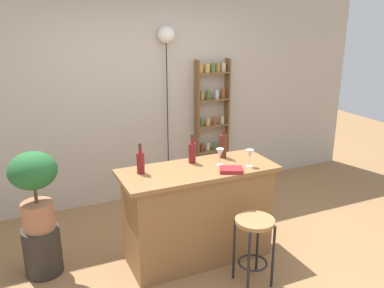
# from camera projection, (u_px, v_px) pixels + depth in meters

# --- Properties ---
(ground) EXTENTS (12.00, 12.00, 0.00)m
(ground) POSITION_uv_depth(u_px,v_px,m) (211.00, 272.00, 3.88)
(ground) COLOR olive
(back_wall) EXTENTS (6.40, 0.10, 2.80)m
(back_wall) POSITION_uv_depth(u_px,v_px,m) (142.00, 91.00, 5.15)
(back_wall) COLOR #BCB2A3
(back_wall) RESTS_ON ground
(kitchen_counter) EXTENTS (1.48, 0.60, 0.94)m
(kitchen_counter) POSITION_uv_depth(u_px,v_px,m) (198.00, 213.00, 4.00)
(kitchen_counter) COLOR olive
(kitchen_counter) RESTS_ON ground
(bar_stool) EXTENTS (0.34, 0.34, 0.63)m
(bar_stool) POSITION_uv_depth(u_px,v_px,m) (254.00, 236.00, 3.59)
(bar_stool) COLOR black
(bar_stool) RESTS_ON ground
(spice_shelf) EXTENTS (0.46, 0.14, 1.76)m
(spice_shelf) POSITION_uv_depth(u_px,v_px,m) (212.00, 123.00, 5.53)
(spice_shelf) COLOR brown
(spice_shelf) RESTS_ON ground
(plant_stool) EXTENTS (0.34, 0.34, 0.46)m
(plant_stool) POSITION_uv_depth(u_px,v_px,m) (43.00, 251.00, 3.81)
(plant_stool) COLOR #2D2823
(plant_stool) RESTS_ON ground
(potted_plant) EXTENTS (0.42, 0.38, 0.73)m
(potted_plant) POSITION_uv_depth(u_px,v_px,m) (34.00, 183.00, 3.61)
(potted_plant) COLOR #A86B4C
(potted_plant) RESTS_ON plant_stool
(bottle_olive_oil) EXTENTS (0.07, 0.07, 0.28)m
(bottle_olive_oil) POSITION_uv_depth(u_px,v_px,m) (141.00, 162.00, 3.71)
(bottle_olive_oil) COLOR maroon
(bottle_olive_oil) RESTS_ON kitchen_counter
(bottle_vinegar) EXTENTS (0.07, 0.07, 0.33)m
(bottle_vinegar) POSITION_uv_depth(u_px,v_px,m) (223.00, 145.00, 4.11)
(bottle_vinegar) COLOR #5B2319
(bottle_vinegar) RESTS_ON kitchen_counter
(bottle_soda_blue) EXTENTS (0.07, 0.07, 0.28)m
(bottle_soda_blue) POSITION_uv_depth(u_px,v_px,m) (192.00, 152.00, 3.96)
(bottle_soda_blue) COLOR maroon
(bottle_soda_blue) RESTS_ON kitchen_counter
(wine_glass_left) EXTENTS (0.07, 0.07, 0.16)m
(wine_glass_left) POSITION_uv_depth(u_px,v_px,m) (220.00, 153.00, 3.90)
(wine_glass_left) COLOR silver
(wine_glass_left) RESTS_ON kitchen_counter
(wine_glass_center) EXTENTS (0.07, 0.07, 0.16)m
(wine_glass_center) POSITION_uv_depth(u_px,v_px,m) (250.00, 154.00, 3.87)
(wine_glass_center) COLOR silver
(wine_glass_center) RESTS_ON kitchen_counter
(cookbook) EXTENTS (0.26, 0.23, 0.03)m
(cookbook) POSITION_uv_depth(u_px,v_px,m) (231.00, 170.00, 3.77)
(cookbook) COLOR maroon
(cookbook) RESTS_ON kitchen_counter
(pendant_globe_light) EXTENTS (0.21, 0.21, 2.18)m
(pendant_globe_light) POSITION_uv_depth(u_px,v_px,m) (166.00, 37.00, 4.97)
(pendant_globe_light) COLOR black
(pendant_globe_light) RESTS_ON ground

